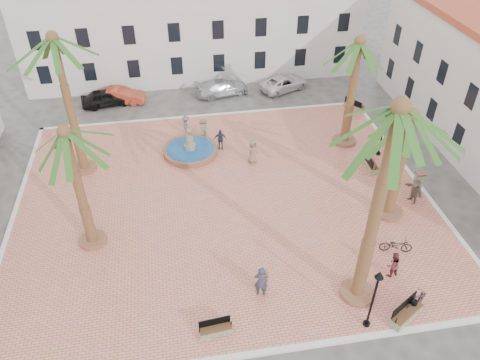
{
  "coord_description": "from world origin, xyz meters",
  "views": [
    {
      "loc": [
        -2.84,
        -22.77,
        19.36
      ],
      "look_at": [
        1.0,
        0.0,
        1.6
      ],
      "focal_mm": 35.0,
      "sensor_mm": 36.0,
      "label": 1
    }
  ],
  "objects_px": {
    "pedestrian_fountain_b": "(220,139)",
    "car_black": "(106,98)",
    "lamppost_s": "(376,290)",
    "car_silver": "(222,87)",
    "bench_se": "(406,314)",
    "cyclist_a": "(261,281)",
    "palm_e": "(409,130)",
    "pedestrian_north": "(186,125)",
    "lamppost_e": "(385,124)",
    "car_white": "(284,83)",
    "bench_e": "(370,164)",
    "fountain": "(190,150)",
    "palm_nw": "(56,53)",
    "palm_ne": "(358,54)",
    "pedestrian_fountain_a": "(253,151)",
    "car_red": "(120,96)",
    "pedestrian_east": "(415,191)",
    "palm_sw": "(68,146)",
    "bicycle_b": "(416,301)",
    "bench_s": "(216,330)",
    "bicycle_a": "(396,245)",
    "bollard_se": "(263,282)",
    "litter_bin": "(413,306)",
    "palm_s": "(395,131)",
    "cyclist_b": "(393,264)",
    "bench_ne": "(354,106)"
  },
  "relations": [
    {
      "from": "pedestrian_fountain_b",
      "to": "car_black",
      "type": "distance_m",
      "value": 12.12
    },
    {
      "from": "lamppost_s",
      "to": "car_silver",
      "type": "bearing_deg",
      "value": 98.03
    },
    {
      "from": "bench_se",
      "to": "cyclist_a",
      "type": "xyz_separation_m",
      "value": [
        -6.65,
        2.59,
        0.67
      ]
    },
    {
      "from": "palm_e",
      "to": "pedestrian_north",
      "type": "distance_m",
      "value": 16.94
    },
    {
      "from": "pedestrian_north",
      "to": "palm_e",
      "type": "bearing_deg",
      "value": -131.99
    },
    {
      "from": "lamppost_e",
      "to": "car_white",
      "type": "height_order",
      "value": "lamppost_e"
    },
    {
      "from": "palm_e",
      "to": "bench_e",
      "type": "bearing_deg",
      "value": 81.35
    },
    {
      "from": "fountain",
      "to": "palm_e",
      "type": "bearing_deg",
      "value": -37.01
    },
    {
      "from": "bench_e",
      "to": "pedestrian_north",
      "type": "bearing_deg",
      "value": 62.93
    },
    {
      "from": "palm_nw",
      "to": "palm_ne",
      "type": "relative_size",
      "value": 1.19
    },
    {
      "from": "fountain",
      "to": "lamppost_e",
      "type": "bearing_deg",
      "value": -10.32
    },
    {
      "from": "palm_nw",
      "to": "pedestrian_fountain_a",
      "type": "relative_size",
      "value": 5.43
    },
    {
      "from": "car_red",
      "to": "car_silver",
      "type": "bearing_deg",
      "value": -80.55
    },
    {
      "from": "bench_se",
      "to": "lamppost_s",
      "type": "bearing_deg",
      "value": 151.51
    },
    {
      "from": "bench_e",
      "to": "pedestrian_east",
      "type": "relative_size",
      "value": 1.22
    },
    {
      "from": "car_white",
      "to": "pedestrian_fountain_b",
      "type": "bearing_deg",
      "value": 118.67
    },
    {
      "from": "palm_sw",
      "to": "palm_e",
      "type": "bearing_deg",
      "value": -1.59
    },
    {
      "from": "bicycle_b",
      "to": "pedestrian_north",
      "type": "height_order",
      "value": "pedestrian_north"
    },
    {
      "from": "palm_ne",
      "to": "bench_e",
      "type": "relative_size",
      "value": 4.08
    },
    {
      "from": "fountain",
      "to": "car_red",
      "type": "relative_size",
      "value": 0.95
    },
    {
      "from": "palm_e",
      "to": "bench_s",
      "type": "bearing_deg",
      "value": -149.85
    },
    {
      "from": "lamppost_e",
      "to": "bicycle_b",
      "type": "xyz_separation_m",
      "value": [
        -3.59,
        -13.05,
        -2.06
      ]
    },
    {
      "from": "bicycle_a",
      "to": "fountain",
      "type": "bearing_deg",
      "value": 56.33
    },
    {
      "from": "palm_ne",
      "to": "lamppost_e",
      "type": "distance_m",
      "value": 5.15
    },
    {
      "from": "bench_e",
      "to": "pedestrian_north",
      "type": "relative_size",
      "value": 1.29
    },
    {
      "from": "bollard_se",
      "to": "litter_bin",
      "type": "relative_size",
      "value": 1.99
    },
    {
      "from": "bench_s",
      "to": "bicycle_a",
      "type": "bearing_deg",
      "value": 13.62
    },
    {
      "from": "lamppost_s",
      "to": "cyclist_a",
      "type": "relative_size",
      "value": 1.96
    },
    {
      "from": "palm_ne",
      "to": "car_white",
      "type": "xyz_separation_m",
      "value": [
        -2.32,
        9.51,
        -6.44
      ]
    },
    {
      "from": "palm_s",
      "to": "cyclist_a",
      "type": "height_order",
      "value": "palm_s"
    },
    {
      "from": "bench_e",
      "to": "car_red",
      "type": "height_order",
      "value": "car_red"
    },
    {
      "from": "bollard_se",
      "to": "cyclist_a",
      "type": "distance_m",
      "value": 0.33
    },
    {
      "from": "lamppost_e",
      "to": "car_black",
      "type": "height_order",
      "value": "lamppost_e"
    },
    {
      "from": "pedestrian_east",
      "to": "palm_e",
      "type": "bearing_deg",
      "value": -79.26
    },
    {
      "from": "bollard_se",
      "to": "bicycle_a",
      "type": "height_order",
      "value": "bollard_se"
    },
    {
      "from": "bench_s",
      "to": "pedestrian_fountain_b",
      "type": "distance_m",
      "value": 15.73
    },
    {
      "from": "cyclist_b",
      "to": "fountain",
      "type": "bearing_deg",
      "value": -66.19
    },
    {
      "from": "palm_ne",
      "to": "bench_ne",
      "type": "distance_m",
      "value": 8.58
    },
    {
      "from": "palm_ne",
      "to": "bicycle_a",
      "type": "bearing_deg",
      "value": -95.22
    },
    {
      "from": "palm_ne",
      "to": "bicycle_b",
      "type": "bearing_deg",
      "value": -96.41
    },
    {
      "from": "palm_e",
      "to": "lamppost_e",
      "type": "bearing_deg",
      "value": 72.19
    },
    {
      "from": "lamppost_e",
      "to": "car_red",
      "type": "relative_size",
      "value": 0.91
    },
    {
      "from": "palm_e",
      "to": "bollard_se",
      "type": "bearing_deg",
      "value": -152.41
    },
    {
      "from": "palm_e",
      "to": "pedestrian_fountain_a",
      "type": "distance_m",
      "value": 11.12
    },
    {
      "from": "pedestrian_north",
      "to": "car_red",
      "type": "relative_size",
      "value": 0.38
    },
    {
      "from": "lamppost_e",
      "to": "car_red",
      "type": "distance_m",
      "value": 21.97
    },
    {
      "from": "lamppost_s",
      "to": "car_white",
      "type": "relative_size",
      "value": 0.83
    },
    {
      "from": "bench_e",
      "to": "pedestrian_fountain_a",
      "type": "height_order",
      "value": "pedestrian_fountain_a"
    },
    {
      "from": "palm_sw",
      "to": "bicycle_a",
      "type": "distance_m",
      "value": 18.21
    },
    {
      "from": "bench_s",
      "to": "lamppost_e",
      "type": "xyz_separation_m",
      "value": [
        13.52,
        12.88,
        2.32
      ]
    }
  ]
}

